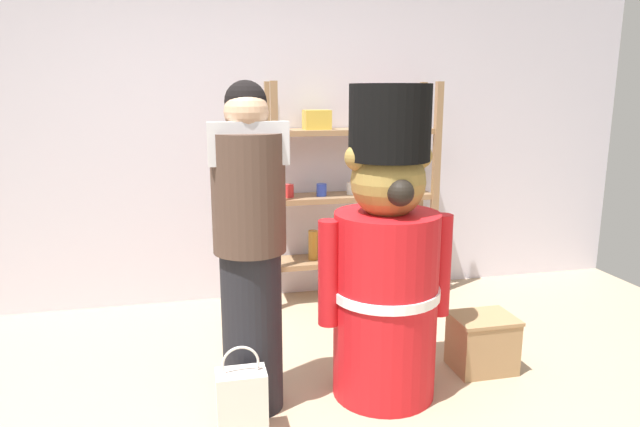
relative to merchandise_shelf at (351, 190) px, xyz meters
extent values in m
cube|color=silver|center=(-0.81, 0.22, 0.45)|extent=(6.40, 0.12, 2.60)
cube|color=#93704C|center=(-0.61, -0.15, -0.02)|extent=(0.05, 0.05, 1.66)
cube|color=#93704C|center=(0.62, -0.15, -0.02)|extent=(0.05, 0.05, 1.66)
cube|color=#93704C|center=(-0.61, 0.15, -0.02)|extent=(0.05, 0.05, 1.66)
cube|color=#93704C|center=(0.62, 0.15, -0.02)|extent=(0.05, 0.05, 1.66)
cube|color=#93704C|center=(0.01, 0.00, -0.55)|extent=(1.23, 0.30, 0.04)
cube|color=#93704C|center=(0.01, 0.00, -0.05)|extent=(1.23, 0.30, 0.04)
cube|color=#93704C|center=(0.01, 0.00, 0.45)|extent=(1.23, 0.30, 0.04)
cylinder|color=red|center=(-0.49, -0.02, 0.02)|extent=(0.07, 0.07, 0.10)
cylinder|color=blue|center=(-0.24, -0.02, 0.02)|extent=(0.08, 0.08, 0.09)
cylinder|color=white|center=(0.01, 0.01, 0.01)|extent=(0.08, 0.08, 0.09)
cylinder|color=pink|center=(0.25, 0.01, 0.02)|extent=(0.10, 0.10, 0.10)
cylinder|color=yellow|center=(0.50, -0.01, 0.02)|extent=(0.09, 0.09, 0.09)
cylinder|color=#B27226|center=(-0.30, 0.00, -0.41)|extent=(0.07, 0.07, 0.23)
cylinder|color=#596B33|center=(0.32, 0.01, -0.44)|extent=(0.07, 0.07, 0.18)
cube|color=gold|center=(-0.27, 0.00, 0.54)|extent=(0.19, 0.15, 0.14)
cube|color=#B21E2D|center=(0.28, 0.00, 0.52)|extent=(0.15, 0.12, 0.11)
cylinder|color=red|center=(-0.24, -1.47, -0.35)|extent=(0.54, 0.54, 0.99)
cylinder|color=white|center=(-0.24, -1.47, -0.27)|extent=(0.56, 0.56, 0.05)
sphere|color=olive|center=(-0.24, -1.47, 0.30)|extent=(0.38, 0.38, 0.38)
sphere|color=olive|center=(-0.40, -1.47, 0.43)|extent=(0.13, 0.13, 0.13)
sphere|color=olive|center=(-0.08, -1.47, 0.43)|extent=(0.13, 0.13, 0.13)
cylinder|color=black|center=(-0.24, -1.47, 0.59)|extent=(0.40, 0.40, 0.37)
cylinder|color=red|center=(-0.54, -1.47, -0.15)|extent=(0.11, 0.11, 0.54)
cylinder|color=red|center=(0.07, -1.47, -0.15)|extent=(0.11, 0.11, 0.54)
sphere|color=black|center=(-0.24, -1.64, 0.28)|extent=(0.13, 0.13, 0.13)
cylinder|color=black|center=(-0.93, -1.45, -0.43)|extent=(0.30, 0.30, 0.83)
cylinder|color=#4C382D|center=(-0.93, -1.45, 0.27)|extent=(0.35, 0.35, 0.57)
sphere|color=tan|center=(-0.93, -1.45, 0.65)|extent=(0.21, 0.21, 0.21)
cube|color=silver|center=(-0.93, -1.52, 0.51)|extent=(0.37, 0.04, 0.20)
sphere|color=black|center=(-0.93, -1.43, 0.70)|extent=(0.20, 0.20, 0.20)
cube|color=silver|center=(-1.01, -1.72, -0.68)|extent=(0.23, 0.14, 0.34)
torus|color=silver|center=(-1.01, -1.72, -0.47)|extent=(0.17, 0.01, 0.17)
cube|color=#9E7A51|center=(0.41, -1.35, -0.69)|extent=(0.34, 0.27, 0.31)
cube|color=#9E7A51|center=(0.41, -1.35, -0.53)|extent=(0.35, 0.28, 0.02)
camera|label=1|loc=(-1.19, -4.10, 0.74)|focal=31.78mm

